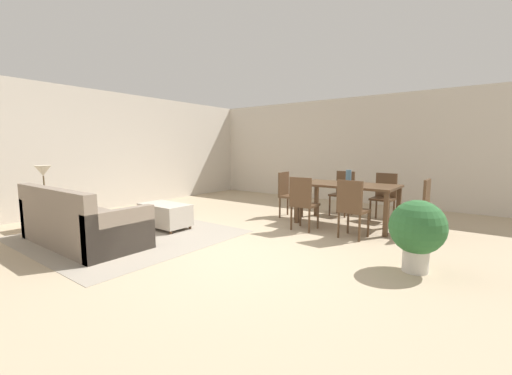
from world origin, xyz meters
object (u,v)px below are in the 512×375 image
dining_table (347,189)px  dining_chair_near_right (352,206)px  dining_chair_far_left (343,190)px  dining_chair_head_east (419,204)px  ottoman_table (165,214)px  dining_chair_head_west (288,192)px  side_table (46,203)px  couch (81,225)px  table_lamp (43,172)px  dining_chair_far_right (384,194)px  vase_centerpiece (348,177)px  potted_plant (417,230)px  dining_chair_near_left (303,200)px

dining_table → dining_chair_near_right: (0.40, -0.83, -0.15)m
dining_chair_far_left → dining_chair_head_east: same height
ottoman_table → dining_chair_head_west: dining_chair_head_west is taller
side_table → dining_table: 5.32m
couch → dining_chair_head_east: dining_chair_head_east is taller
table_lamp → dining_chair_head_east: (5.26, 3.40, -0.48)m
dining_chair_far_right → vase_centerpiece: 0.97m
ottoman_table → vase_centerpiece: 3.35m
side_table → dining_chair_head_east: 6.27m
dining_chair_head_east → couch: bearing=-138.5°
dining_chair_head_east → potted_plant: 1.70m
dining_chair_far_right → dining_chair_head_east: (0.77, -0.84, 0.00)m
dining_chair_head_east → vase_centerpiece: vase_centerpiece is taller
side_table → dining_chair_near_left: size_ratio=0.64×
couch → dining_chair_far_right: dining_chair_far_right is taller
ottoman_table → dining_table: (2.46, 2.15, 0.43)m
dining_chair_far_right → dining_chair_near_left: bearing=-118.5°
dining_chair_near_right → potted_plant: dining_chair_near_right is taller
table_lamp → dining_chair_near_right: bearing=30.3°
side_table → dining_chair_near_right: (4.46, 2.60, 0.06)m
table_lamp → dining_chair_head_west: 4.44m
dining_chair_near_right → potted_plant: 1.40m
side_table → couch: bearing=-2.1°
side_table → table_lamp: 0.54m
couch → ottoman_table: size_ratio=2.35×
dining_chair_near_left → dining_chair_far_left: bearing=88.6°
side_table → dining_chair_far_left: size_ratio=0.64×
dining_chair_far_left → table_lamp: bearing=-130.4°
dining_chair_near_left → dining_chair_head_east: (1.66, 0.80, 0.00)m
table_lamp → dining_chair_head_west: size_ratio=0.57×
table_lamp → dining_chair_near_left: size_ratio=0.57×
vase_centerpiece → table_lamp: bearing=-139.7°
dining_table → dining_chair_head_west: bearing=-178.1°
dining_chair_near_left → vase_centerpiece: (0.47, 0.85, 0.37)m
dining_chair_near_left → dining_chair_far_left: size_ratio=1.00×
dining_chair_head_east → dining_chair_near_left: bearing=-154.2°
table_lamp → potted_plant: (5.54, 1.72, -0.51)m
dining_chair_near_left → dining_chair_near_right: 0.86m
dining_chair_far_right → dining_chair_head_east: size_ratio=1.00×
couch → dining_chair_head_west: (1.46, 3.44, 0.23)m
couch → dining_chair_far_right: 5.32m
vase_centerpiece → dining_chair_near_left: bearing=-118.9°
dining_chair_head_east → potted_plant: dining_chair_head_east is taller
dining_chair_far_left → potted_plant: 3.19m
side_table → dining_chair_far_left: dining_chair_far_left is taller
couch → dining_chair_head_east: (3.90, 3.45, 0.23)m
side_table → vase_centerpiece: (4.07, 3.45, 0.43)m
side_table → dining_chair_head_west: 4.41m
dining_chair_far_right → vase_centerpiece: size_ratio=3.62×
dining_chair_far_left → dining_chair_head_east: bearing=-28.7°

